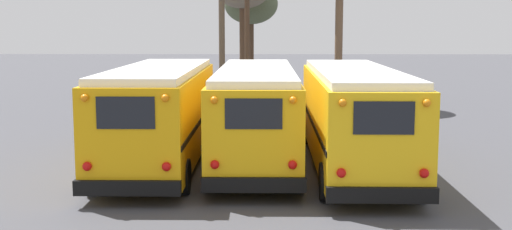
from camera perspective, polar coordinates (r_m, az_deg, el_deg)
The scene contains 6 objects.
ground_plane at distance 19.60m, azimuth -0.02°, elevation -4.69°, with size 160.00×160.00×0.00m, color #424247.
school_bus_0 at distance 19.90m, azimuth -8.52°, elevation 0.25°, with size 2.63×9.77×3.05m.
school_bus_1 at distance 20.31m, azimuth 0.02°, elevation 0.42°, with size 2.60×10.61×2.98m.
school_bus_2 at distance 19.60m, azimuth 8.63°, elevation 0.11°, with size 2.64×10.53×3.02m.
utility_pole at distance 33.25m, azimuth -3.06°, elevation 8.04°, with size 1.80×0.31×8.46m.
bare_tree_2 at distance 39.75m, azimuth -0.44°, elevation 9.75°, with size 3.28×3.28×6.85m.
Camera 1 is at (0.26, -19.13, 4.27)m, focal length 45.00 mm.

